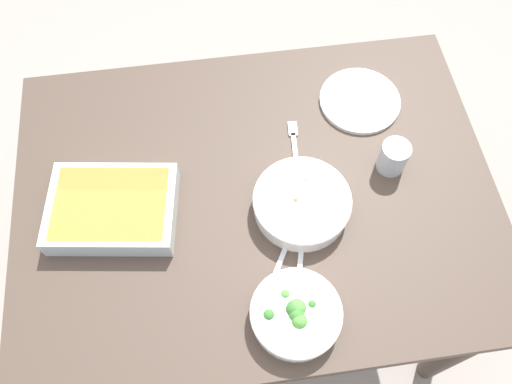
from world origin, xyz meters
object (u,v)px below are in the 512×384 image
(broccoli_bowl, at_px, (296,314))
(fork_on_table, at_px, (294,145))
(spoon_by_stew, at_px, (284,251))
(baking_dish, at_px, (112,208))
(side_plate, at_px, (360,101))
(stew_bowl, at_px, (302,203))
(drink_cup, at_px, (393,158))
(spoon_by_broccoli, at_px, (299,279))

(broccoli_bowl, xyz_separation_m, fork_on_table, (-0.08, -0.44, -0.03))
(spoon_by_stew, distance_m, fork_on_table, 0.30)
(baking_dish, relative_size, side_plate, 1.49)
(spoon_by_stew, bearing_deg, baking_dish, -21.49)
(fork_on_table, bearing_deg, stew_bowl, 85.00)
(side_plate, bearing_deg, drink_cup, 98.07)
(drink_cup, distance_m, fork_on_table, 0.25)
(stew_bowl, relative_size, fork_on_table, 1.33)
(drink_cup, relative_size, spoon_by_broccoli, 0.49)
(baking_dish, relative_size, fork_on_table, 1.85)
(stew_bowl, bearing_deg, spoon_by_stew, 60.86)
(baking_dish, xyz_separation_m, spoon_by_broccoli, (-0.41, 0.22, -0.03))
(baking_dish, bearing_deg, stew_bowl, 173.80)
(baking_dish, bearing_deg, side_plate, -159.49)
(drink_cup, bearing_deg, broccoli_bowl, 48.74)
(fork_on_table, bearing_deg, drink_cup, 158.18)
(fork_on_table, bearing_deg, spoon_by_stew, 75.44)
(stew_bowl, relative_size, baking_dish, 0.72)
(stew_bowl, bearing_deg, drink_cup, -160.13)
(baking_dish, xyz_separation_m, side_plate, (-0.67, -0.25, -0.03))
(stew_bowl, height_order, side_plate, stew_bowl)
(broccoli_bowl, distance_m, fork_on_table, 0.45)
(broccoli_bowl, relative_size, spoon_by_stew, 1.24)
(broccoli_bowl, xyz_separation_m, spoon_by_stew, (-0.00, -0.16, -0.03))
(broccoli_bowl, bearing_deg, stew_bowl, -103.06)
(stew_bowl, relative_size, spoon_by_broccoli, 1.37)
(drink_cup, relative_size, spoon_by_stew, 0.52)
(broccoli_bowl, xyz_separation_m, baking_dish, (0.39, -0.31, 0.00))
(baking_dish, relative_size, drink_cup, 3.86)
(stew_bowl, xyz_separation_m, drink_cup, (-0.25, -0.09, 0.01))
(spoon_by_stew, bearing_deg, fork_on_table, -104.56)
(spoon_by_broccoli, bearing_deg, drink_cup, -136.98)
(fork_on_table, bearing_deg, side_plate, -149.96)
(stew_bowl, distance_m, fork_on_table, 0.18)
(broccoli_bowl, height_order, side_plate, broccoli_bowl)
(fork_on_table, bearing_deg, broccoli_bowl, 80.20)
(fork_on_table, bearing_deg, spoon_by_broccoli, 81.60)
(side_plate, bearing_deg, baking_dish, 20.51)
(stew_bowl, height_order, fork_on_table, stew_bowl)
(stew_bowl, relative_size, broccoli_bowl, 1.18)
(stew_bowl, xyz_separation_m, broccoli_bowl, (0.06, 0.26, -0.00))
(broccoli_bowl, xyz_separation_m, spoon_by_broccoli, (-0.02, -0.09, -0.03))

